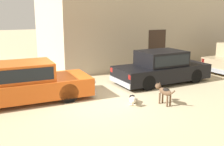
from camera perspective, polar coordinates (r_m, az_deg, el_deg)
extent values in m
plane|color=tan|center=(9.54, -3.35, -5.94)|extent=(80.00, 80.00, 0.00)
cube|color=#D15619|center=(9.90, -18.31, -3.11)|extent=(4.74, 1.89, 0.62)
cube|color=#D15619|center=(9.75, -18.84, 0.34)|extent=(2.20, 1.58, 0.61)
cube|color=black|center=(9.74, -18.84, 0.40)|extent=(2.03, 1.60, 0.42)
cube|color=#999BA0|center=(10.44, -5.46, -2.83)|extent=(0.17, 1.73, 0.20)
sphere|color=silver|center=(11.01, -6.57, -0.19)|extent=(0.20, 0.20, 0.20)
sphere|color=silver|center=(9.72, -3.95, -1.90)|extent=(0.20, 0.20, 0.20)
cylinder|color=black|center=(10.90, -11.41, -1.93)|extent=(0.68, 0.22, 0.68)
cylinder|color=black|center=(9.43, -9.16, -4.16)|extent=(0.68, 0.22, 0.68)
cube|color=black|center=(12.11, 10.34, 0.21)|extent=(4.21, 1.81, 0.62)
cube|color=black|center=(11.97, 10.30, 3.12)|extent=(1.95, 1.53, 0.63)
cube|color=black|center=(11.97, 10.30, 3.17)|extent=(1.80, 1.55, 0.44)
cube|color=#999BA0|center=(13.50, 17.29, 0.25)|extent=(0.15, 1.70, 0.20)
cube|color=#999BA0|center=(11.05, 1.74, -1.89)|extent=(0.15, 1.70, 0.20)
sphere|color=silver|center=(13.94, 15.50, 2.19)|extent=(0.20, 0.20, 0.20)
sphere|color=silver|center=(12.98, 19.60, 1.15)|extent=(0.20, 0.20, 0.20)
cube|color=red|center=(11.60, -0.04, 0.66)|extent=(0.04, 0.18, 0.18)
cube|color=red|center=(10.33, 3.77, -0.91)|extent=(0.04, 0.18, 0.18)
cylinder|color=black|center=(13.50, 12.55, 0.76)|extent=(0.63, 0.21, 0.62)
cylinder|color=black|center=(12.39, 17.08, -0.59)|extent=(0.63, 0.21, 0.62)
cylinder|color=black|center=(12.07, 3.36, -0.37)|extent=(0.63, 0.21, 0.62)
cylinder|color=black|center=(10.82, 7.51, -2.03)|extent=(0.63, 0.21, 0.62)
cube|color=#999BA0|center=(14.13, 20.79, 0.55)|extent=(0.21, 1.75, 0.20)
cube|color=red|center=(14.56, 18.60, 2.52)|extent=(0.05, 0.18, 0.18)
cylinder|color=black|center=(15.29, 20.72, 1.71)|extent=(0.68, 0.23, 0.67)
cube|color=tan|center=(18.72, 9.47, 14.55)|extent=(14.71, 6.44, 7.35)
cube|color=#38281E|center=(14.94, 9.40, 4.92)|extent=(1.10, 0.02, 2.10)
cylinder|color=beige|center=(9.10, 4.82, -6.72)|extent=(0.12, 0.10, 0.06)
cylinder|color=beige|center=(9.09, 3.99, -6.73)|extent=(0.12, 0.10, 0.06)
ellipsoid|color=beige|center=(9.30, 4.30, -5.59)|extent=(0.45, 0.60, 0.27)
ellipsoid|color=black|center=(9.32, 4.29, -5.07)|extent=(0.32, 0.37, 0.15)
sphere|color=beige|center=(8.93, 4.47, -5.61)|extent=(0.20, 0.20, 0.20)
cone|color=beige|center=(8.84, 4.52, -5.92)|extent=(0.15, 0.15, 0.11)
cone|color=beige|center=(8.91, 4.86, -5.07)|extent=(0.09, 0.09, 0.09)
cone|color=beige|center=(8.90, 4.10, -5.07)|extent=(0.09, 0.09, 0.09)
cylinder|color=beige|center=(9.63, 4.15, -4.77)|extent=(0.13, 0.20, 0.05)
cylinder|color=brown|center=(9.37, 9.98, -5.27)|extent=(0.06, 0.06, 0.38)
cylinder|color=brown|center=(9.46, 10.59, -5.12)|extent=(0.06, 0.06, 0.38)
cylinder|color=brown|center=(9.12, 11.53, -5.85)|extent=(0.06, 0.06, 0.38)
cylinder|color=brown|center=(9.21, 12.14, -5.69)|extent=(0.06, 0.06, 0.38)
ellipsoid|color=brown|center=(9.21, 11.12, -3.87)|extent=(0.24, 0.58, 0.24)
ellipsoid|color=black|center=(9.16, 11.32, -3.54)|extent=(0.20, 0.33, 0.13)
sphere|color=brown|center=(9.43, 9.68, -2.73)|extent=(0.20, 0.20, 0.20)
cone|color=brown|center=(9.51, 9.25, -2.68)|extent=(0.12, 0.12, 0.11)
cone|color=brown|center=(9.36, 9.43, -2.25)|extent=(0.08, 0.08, 0.09)
cone|color=brown|center=(9.44, 9.98, -2.14)|extent=(0.08, 0.08, 0.09)
cylinder|color=brown|center=(8.95, 12.68, -4.01)|extent=(0.07, 0.18, 0.17)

